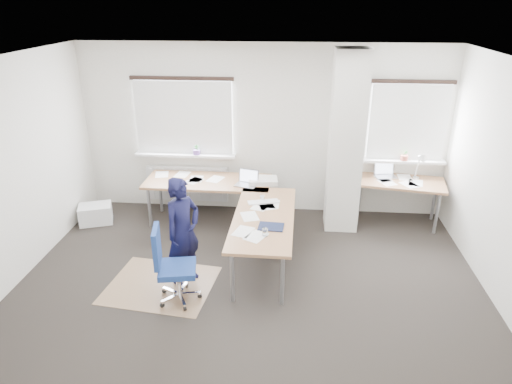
# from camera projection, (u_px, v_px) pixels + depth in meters

# --- Properties ---
(ground) EXTENTS (6.00, 6.00, 0.00)m
(ground) POSITION_uv_depth(u_px,v_px,m) (248.00, 291.00, 5.76)
(ground) COLOR black
(ground) RESTS_ON ground
(room_shell) EXTENTS (6.04, 5.04, 2.82)m
(room_shell) POSITION_uv_depth(u_px,v_px,m) (266.00, 149.00, 5.48)
(room_shell) COLOR beige
(room_shell) RESTS_ON ground
(floor_mat) EXTENTS (1.45, 1.27, 0.01)m
(floor_mat) POSITION_uv_depth(u_px,v_px,m) (161.00, 285.00, 5.89)
(floor_mat) COLOR #8E6C4D
(floor_mat) RESTS_ON ground
(white_crate) EXTENTS (0.61, 0.51, 0.31)m
(white_crate) POSITION_uv_depth(u_px,v_px,m) (96.00, 214.00, 7.47)
(white_crate) COLOR white
(white_crate) RESTS_ON ground
(desk_main) EXTENTS (2.40, 2.64, 0.96)m
(desk_main) POSITION_uv_depth(u_px,v_px,m) (237.00, 199.00, 6.70)
(desk_main) COLOR #9A6542
(desk_main) RESTS_ON ground
(desk_side) EXTENTS (1.50, 0.93, 1.22)m
(desk_side) POSITION_uv_depth(u_px,v_px,m) (399.00, 183.00, 7.29)
(desk_side) COLOR #9A6542
(desk_side) RESTS_ON ground
(task_chair) EXTENTS (0.55, 0.54, 0.99)m
(task_chair) POSITION_uv_depth(u_px,v_px,m) (175.00, 280.00, 5.50)
(task_chair) COLOR navy
(task_chair) RESTS_ON ground
(person) EXTENTS (0.58, 0.62, 1.43)m
(person) POSITION_uv_depth(u_px,v_px,m) (183.00, 231.00, 5.73)
(person) COLOR black
(person) RESTS_ON ground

